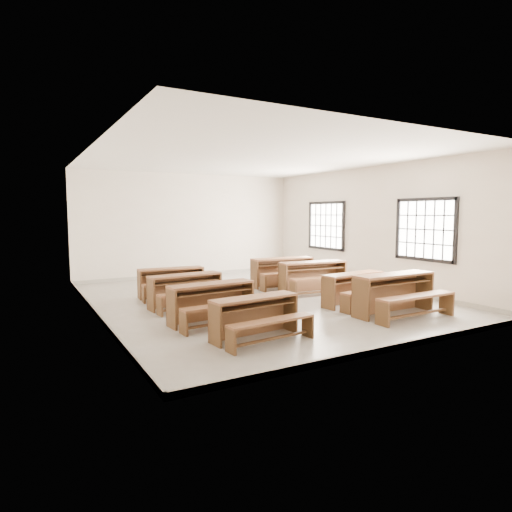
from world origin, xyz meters
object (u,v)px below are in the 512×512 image
desk_set_0 (256,314)px  desk_set_6 (314,275)px  desk_set_3 (172,280)px  desk_set_7 (283,270)px  desk_set_5 (355,287)px  desk_set_2 (186,288)px  desk_set_4 (396,291)px  desk_set_1 (213,300)px

desk_set_0 → desk_set_6: bearing=35.1°
desk_set_3 → desk_set_6: 3.48m
desk_set_7 → desk_set_5: bearing=-85.2°
desk_set_2 → desk_set_5: 3.59m
desk_set_5 → desk_set_6: bearing=78.9°
desk_set_4 → desk_set_7: bearing=91.6°
desk_set_1 → desk_set_2: 1.45m
desk_set_3 → desk_set_0: bearing=-85.1°
desk_set_0 → desk_set_3: desk_set_3 is taller
desk_set_3 → desk_set_4: bearing=-46.4°
desk_set_2 → desk_set_4: size_ratio=0.90×
desk_set_2 → desk_set_5: size_ratio=1.00×
desk_set_3 → desk_set_7: (3.09, -0.07, 0.05)m
desk_set_2 → desk_set_7: size_ratio=0.91×
desk_set_3 → desk_set_4: (3.23, -3.88, 0.07)m
desk_set_7 → desk_set_3: bearing=-177.3°
desk_set_6 → desk_set_7: desk_set_6 is taller
desk_set_4 → desk_set_7: desk_set_4 is taller
desk_set_4 → desk_set_6: desk_set_4 is taller
desk_set_1 → desk_set_5: (3.25, -0.14, -0.01)m
desk_set_2 → desk_set_4: 4.24m
desk_set_3 → desk_set_4: 5.05m
desk_set_0 → desk_set_7: (3.02, 3.86, 0.06)m
desk_set_7 → desk_set_1: bearing=-136.7°
desk_set_1 → desk_set_4: desk_set_4 is taller
desk_set_0 → desk_set_4: desk_set_4 is taller
desk_set_0 → desk_set_2: 2.69m
desk_set_3 → desk_set_4: desk_set_4 is taller
desk_set_3 → desk_set_1: bearing=-88.8°
desk_set_3 → desk_set_5: (3.12, -2.84, 0.01)m
desk_set_5 → desk_set_6: size_ratio=0.90×
desk_set_0 → desk_set_7: bearing=46.6°
desk_set_1 → desk_set_7: 4.15m
desk_set_0 → desk_set_1: bearing=93.6°
desk_set_1 → desk_set_3: desk_set_1 is taller
desk_set_4 → desk_set_6: (0.03, 2.66, -0.01)m
desk_set_6 → desk_set_4: bearing=-85.0°
desk_set_2 → desk_set_7: (3.19, 1.18, 0.04)m
desk_set_2 → desk_set_5: desk_set_2 is taller
desk_set_3 → desk_set_6: (3.25, -1.22, 0.06)m
desk_set_0 → desk_set_6: size_ratio=0.85×
desk_set_0 → desk_set_5: 3.24m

